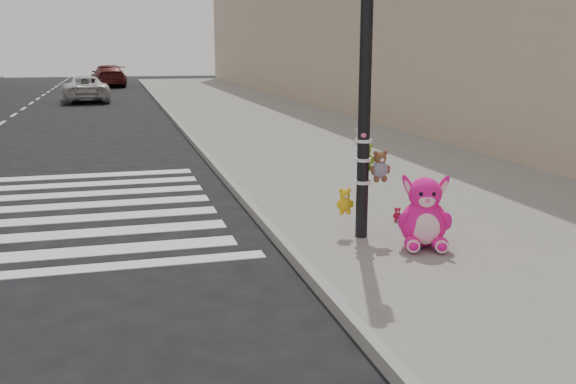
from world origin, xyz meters
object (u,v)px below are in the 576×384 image
object	(u,v)px
red_teddy	(397,214)
signal_pole	(365,112)
pink_bunny	(424,217)
car_white_near	(85,89)

from	to	relation	value
red_teddy	signal_pole	bearing A→B (deg)	-131.56
pink_bunny	red_teddy	distance (m)	1.29
red_teddy	car_white_near	xyz separation A→B (m)	(-5.33, 25.88, 0.40)
pink_bunny	red_teddy	bearing A→B (deg)	98.51
pink_bunny	car_white_near	size ratio (longest dim) A/B	0.21
signal_pole	pink_bunny	bearing A→B (deg)	-48.85
pink_bunny	car_white_near	world-z (taller)	car_white_near
red_teddy	car_white_near	distance (m)	26.43
signal_pole	car_white_near	xyz separation A→B (m)	(-4.55, 26.47, -1.16)
pink_bunny	red_teddy	xyz separation A→B (m)	(0.21, 1.24, -0.29)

